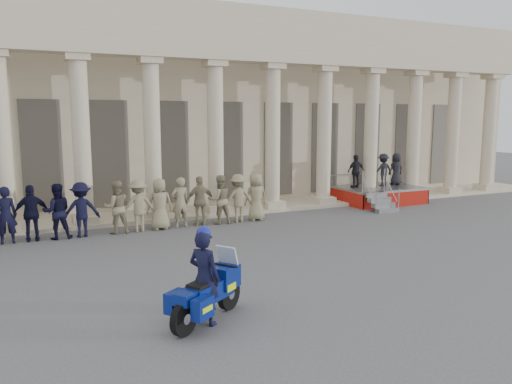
# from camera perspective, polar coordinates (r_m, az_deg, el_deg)

# --- Properties ---
(ground) EXTENTS (90.00, 90.00, 0.00)m
(ground) POSITION_cam_1_polar(r_m,az_deg,el_deg) (13.25, 2.30, -9.29)
(ground) COLOR #4D4D50
(ground) RESTS_ON ground
(building) EXTENTS (40.00, 12.50, 9.00)m
(building) POSITION_cam_1_polar(r_m,az_deg,el_deg) (26.60, -12.44, 9.35)
(building) COLOR #BFAE8F
(building) RESTS_ON ground
(officer_rank) EXTENTS (17.38, 0.71, 1.88)m
(officer_rank) POSITION_cam_1_polar(r_m,az_deg,el_deg) (17.93, -24.09, -2.23)
(officer_rank) COLOR black
(officer_rank) RESTS_ON ground
(reviewing_stand) EXTENTS (3.79, 3.75, 2.32)m
(reviewing_stand) POSITION_cam_1_polar(r_m,az_deg,el_deg) (24.53, 13.89, 1.55)
(reviewing_stand) COLOR gray
(reviewing_stand) RESTS_ON ground
(motorcycle) EXTENTS (1.87, 1.52, 1.40)m
(motorcycle) POSITION_cam_1_polar(r_m,az_deg,el_deg) (10.17, -5.49, -11.32)
(motorcycle) COLOR black
(motorcycle) RESTS_ON ground
(rider) EXTENTS (0.77, 0.83, 1.98)m
(rider) POSITION_cam_1_polar(r_m,az_deg,el_deg) (9.96, -5.93, -9.51)
(rider) COLOR black
(rider) RESTS_ON ground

